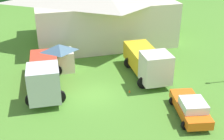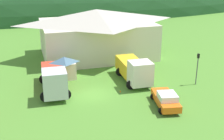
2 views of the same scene
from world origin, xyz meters
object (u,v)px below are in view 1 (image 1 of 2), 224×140
Objects in this scene: depot_building at (101,10)px; heavy_rig_striped at (148,61)px; play_shed_cream at (60,57)px; traffic_cone_near_pickup at (130,92)px; tow_truck_silver at (44,75)px; service_pickup_orange at (191,107)px.

depot_building reaches higher than heavy_rig_striped.
play_shed_cream is at bearing -112.53° from heavy_rig_striped.
play_shed_cream is 8.85m from heavy_rig_striped.
heavy_rig_striped is 3.95m from traffic_cone_near_pickup.
depot_building is at bearing 86.33° from traffic_cone_near_pickup.
tow_truck_silver reaches higher than traffic_cone_near_pickup.
heavy_rig_striped is at bearing -164.04° from service_pickup_orange.
tow_truck_silver is at bearing -86.78° from heavy_rig_striped.
play_shed_cream is at bearing -126.86° from depot_building.
depot_building is 2.10× the size of tow_truck_silver.
tow_truck_silver is (-1.78, -3.89, 0.16)m from play_shed_cream.
tow_truck_silver is 1.13× the size of heavy_rig_striped.
play_shed_cream is (-6.38, -8.51, -2.28)m from depot_building.
heavy_rig_striped is 1.47× the size of service_pickup_orange.
heavy_rig_striped is at bearing -24.41° from play_shed_cream.
traffic_cone_near_pickup is (-0.94, -14.63, -3.76)m from depot_building.
service_pickup_orange is at bearing -55.18° from traffic_cone_near_pickup.
depot_building is 2.38× the size of heavy_rig_striped.
heavy_rig_striped is 7.33m from service_pickup_orange.
depot_building reaches higher than traffic_cone_near_pickup.
traffic_cone_near_pickup is (-3.32, 4.78, -0.83)m from service_pickup_orange.
depot_building is at bearing -162.61° from service_pickup_orange.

